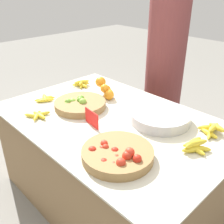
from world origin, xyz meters
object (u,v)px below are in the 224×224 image
object	(u,v)px
lime_bowl	(80,104)
price_sign	(92,118)
tomato_basket	(117,154)
vendor_person	(164,72)
metal_bowl	(160,117)

from	to	relation	value
lime_bowl	price_sign	xyz separation A→B (m)	(0.26, -0.10, 0.02)
tomato_basket	price_sign	bearing A→B (deg)	160.39
price_sign	tomato_basket	bearing A→B (deg)	-11.46
lime_bowl	tomato_basket	xyz separation A→B (m)	(0.62, -0.23, 0.00)
tomato_basket	price_sign	world-z (taller)	price_sign
lime_bowl	tomato_basket	size ratio (longest dim) A/B	0.98
tomato_basket	price_sign	xyz separation A→B (m)	(-0.36, 0.13, 0.02)
lime_bowl	vendor_person	distance (m)	1.00
vendor_person	tomato_basket	bearing A→B (deg)	-63.85
metal_bowl	price_sign	size ratio (longest dim) A/B	2.64
tomato_basket	vendor_person	distance (m)	1.37
lime_bowl	metal_bowl	xyz separation A→B (m)	(0.53, 0.25, 0.01)
lime_bowl	tomato_basket	distance (m)	0.66
lime_bowl	tomato_basket	bearing A→B (deg)	-20.39
price_sign	vendor_person	distance (m)	1.13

